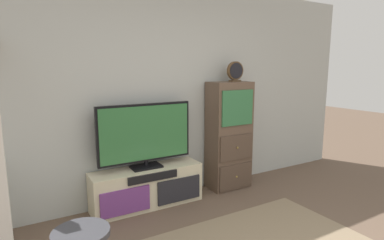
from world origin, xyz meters
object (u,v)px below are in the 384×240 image
at_px(television, 145,134).
at_px(side_cabinet, 229,136).
at_px(desk_clock, 235,72).
at_px(media_console, 148,187).

relative_size(television, side_cabinet, 0.78).
xyz_separation_m(television, desk_clock, (1.29, -0.03, 0.72)).
relative_size(side_cabinet, desk_clock, 5.47).
bearing_deg(side_cabinet, media_console, -179.52).
bearing_deg(television, side_cabinet, -0.64).
distance_m(media_console, television, 0.65).
distance_m(media_console, side_cabinet, 1.31).
height_order(media_console, side_cabinet, side_cabinet).
xyz_separation_m(media_console, television, (0.00, 0.02, 0.65)).
bearing_deg(desk_clock, media_console, 179.78).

